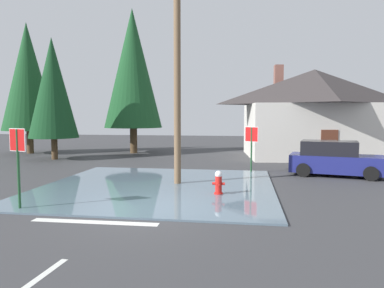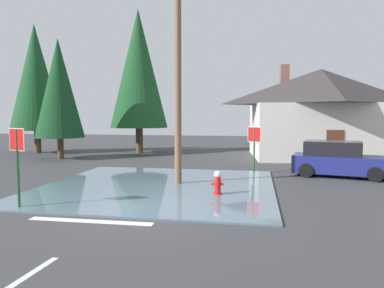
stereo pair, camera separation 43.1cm
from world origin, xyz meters
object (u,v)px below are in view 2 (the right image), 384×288
object	(u,v)px
stop_sign_near	(17,152)
pine_tree_short_left	(139,69)
parked_car	(338,160)
stop_sign_far	(254,140)
house	(320,112)
pine_tree_mid_left	(59,88)
utility_pole	(178,59)
fire_hydrant	(217,184)
pine_tree_tall_left	(36,77)

from	to	relation	value
stop_sign_near	pine_tree_short_left	world-z (taller)	pine_tree_short_left
parked_car	stop_sign_near	bearing A→B (deg)	-144.00
stop_sign_far	parked_car	world-z (taller)	stop_sign_far
house	pine_tree_mid_left	distance (m)	17.42
utility_pole	parked_car	size ratio (longest dim) A/B	2.21
fire_hydrant	stop_sign_far	bearing A→B (deg)	77.01
stop_sign_near	utility_pole	world-z (taller)	utility_pole
stop_sign_far	utility_pole	bearing A→B (deg)	-130.56
pine_tree_short_left	house	bearing A→B (deg)	-2.47
pine_tree_mid_left	pine_tree_tall_left	bearing A→B (deg)	139.86
parked_car	house	bearing A→B (deg)	86.70
fire_hydrant	utility_pole	world-z (taller)	utility_pole
stop_sign_far	pine_tree_short_left	size ratio (longest dim) A/B	0.21
house	pine_tree_tall_left	size ratio (longest dim) A/B	1.05
pine_tree_tall_left	pine_tree_short_left	world-z (taller)	pine_tree_short_left
parked_car	utility_pole	bearing A→B (deg)	-154.60
stop_sign_far	pine_tree_mid_left	xyz separation A→B (m)	(-12.57, 3.68, 2.97)
house	stop_sign_near	bearing A→B (deg)	-125.54
pine_tree_tall_left	pine_tree_short_left	size ratio (longest dim) A/B	0.90
house	parked_car	size ratio (longest dim) A/B	2.29
utility_pole	pine_tree_mid_left	world-z (taller)	utility_pole
utility_pole	house	xyz separation A→B (m)	(7.36, 11.22, -2.00)
stop_sign_near	stop_sign_far	world-z (taller)	stop_sign_near
pine_tree_tall_left	pine_tree_short_left	distance (m)	7.80
parked_car	pine_tree_short_left	size ratio (longest dim) A/B	0.41
parked_car	pine_tree_tall_left	bearing A→B (deg)	160.53
stop_sign_near	parked_car	world-z (taller)	stop_sign_near
parked_car	pine_tree_tall_left	size ratio (longest dim) A/B	0.46
utility_pole	pine_tree_mid_left	size ratio (longest dim) A/B	1.26
fire_hydrant	stop_sign_far	size ratio (longest dim) A/B	0.39
fire_hydrant	stop_sign_far	world-z (taller)	stop_sign_far
utility_pole	pine_tree_short_left	xyz separation A→B (m)	(-5.65, 11.78, 1.24)
house	pine_tree_short_left	distance (m)	13.42
utility_pole	pine_tree_tall_left	distance (m)	16.90
utility_pole	pine_tree_tall_left	bearing A→B (deg)	141.92
stop_sign_far	pine_tree_short_left	world-z (taller)	pine_tree_short_left
house	pine_tree_tall_left	world-z (taller)	pine_tree_tall_left
stop_sign_near	fire_hydrant	bearing A→B (deg)	26.22
pine_tree_mid_left	stop_sign_near	bearing A→B (deg)	-64.78
utility_pole	pine_tree_mid_left	xyz separation A→B (m)	(-9.53, 7.24, -0.50)
fire_hydrant	stop_sign_near	bearing A→B (deg)	-153.78
stop_sign_far	pine_tree_mid_left	distance (m)	13.43
utility_pole	pine_tree_tall_left	xyz separation A→B (m)	(-13.30, 10.42, 0.60)
stop_sign_near	house	world-z (taller)	house
fire_hydrant	pine_tree_mid_left	size ratio (longest dim) A/B	0.11
fire_hydrant	house	size ratio (longest dim) A/B	0.09
house	pine_tree_short_left	size ratio (longest dim) A/B	0.95
stop_sign_near	stop_sign_far	xyz separation A→B (m)	(6.99, 8.16, -0.11)
stop_sign_far	house	size ratio (longest dim) A/B	0.22
parked_car	pine_tree_tall_left	world-z (taller)	pine_tree_tall_left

